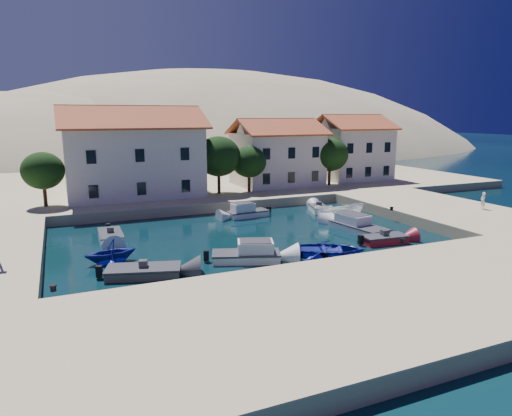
% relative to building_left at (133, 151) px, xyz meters
% --- Properties ---
extents(ground, '(400.00, 400.00, 0.00)m').
position_rel_building_left_xyz_m(ground, '(6.00, -28.00, -5.94)').
color(ground, black).
rests_on(ground, ground).
extents(quay_south, '(52.00, 12.00, 1.00)m').
position_rel_building_left_xyz_m(quay_south, '(6.00, -34.00, -5.44)').
color(quay_south, tan).
rests_on(quay_south, ground).
extents(quay_east, '(11.00, 20.00, 1.00)m').
position_rel_building_left_xyz_m(quay_east, '(26.50, -18.00, -5.44)').
color(quay_east, tan).
rests_on(quay_east, ground).
extents(quay_north, '(80.00, 36.00, 1.00)m').
position_rel_building_left_xyz_m(quay_north, '(8.00, 10.00, -5.44)').
color(quay_north, tan).
rests_on(quay_north, ground).
extents(hills, '(254.00, 176.00, 99.00)m').
position_rel_building_left_xyz_m(hills, '(26.64, 95.62, -29.34)').
color(hills, tan).
rests_on(hills, ground).
extents(building_left, '(14.70, 9.45, 9.70)m').
position_rel_building_left_xyz_m(building_left, '(0.00, 0.00, 0.00)').
color(building_left, beige).
rests_on(building_left, quay_north).
extents(building_mid, '(10.50, 8.40, 8.30)m').
position_rel_building_left_xyz_m(building_mid, '(18.00, 1.00, -0.71)').
color(building_mid, beige).
rests_on(building_mid, quay_north).
extents(building_right, '(9.45, 8.40, 8.80)m').
position_rel_building_left_xyz_m(building_right, '(30.00, 2.00, -0.46)').
color(building_right, beige).
rests_on(building_right, quay_north).
extents(trees, '(37.30, 5.30, 6.45)m').
position_rel_building_left_xyz_m(trees, '(10.51, -2.54, -1.10)').
color(trees, '#382314').
rests_on(trees, quay_north).
extents(bollards, '(29.36, 9.56, 0.30)m').
position_rel_building_left_xyz_m(bollards, '(8.80, -24.13, -4.79)').
color(bollards, black).
rests_on(bollards, ground).
extents(motorboat_grey_sw, '(4.86, 3.16, 1.25)m').
position_rel_building_left_xyz_m(motorboat_grey_sw, '(-3.29, -24.06, -5.64)').
color(motorboat_grey_sw, '#39393E').
rests_on(motorboat_grey_sw, ground).
extents(cabin_cruiser_south, '(4.98, 3.40, 1.60)m').
position_rel_building_left_xyz_m(cabin_cruiser_south, '(3.63, -23.76, -5.46)').
color(cabin_cruiser_south, white).
rests_on(cabin_cruiser_south, ground).
extents(rowboat_south, '(6.15, 5.51, 1.05)m').
position_rel_building_left_xyz_m(rowboat_south, '(9.55, -24.82, -5.94)').
color(rowboat_south, navy).
rests_on(rowboat_south, ground).
extents(motorboat_red_se, '(3.68, 1.88, 1.25)m').
position_rel_building_left_xyz_m(motorboat_red_se, '(15.13, -23.91, -5.64)').
color(motorboat_red_se, maroon).
rests_on(motorboat_red_se, ground).
extents(cabin_cruiser_east, '(2.88, 5.60, 1.60)m').
position_rel_building_left_xyz_m(cabin_cruiser_east, '(15.42, -20.19, -5.46)').
color(cabin_cruiser_east, white).
rests_on(cabin_cruiser_east, ground).
extents(boat_east, '(5.00, 3.15, 1.81)m').
position_rel_building_left_xyz_m(boat_east, '(16.16, -16.09, -5.94)').
color(boat_east, white).
rests_on(boat_east, ground).
extents(motorboat_white_ne, '(2.49, 3.63, 1.25)m').
position_rel_building_left_xyz_m(motorboat_white_ne, '(16.59, -11.76, -5.64)').
color(motorboat_white_ne, white).
rests_on(motorboat_white_ne, ground).
extents(rowboat_west, '(3.74, 3.35, 1.76)m').
position_rel_building_left_xyz_m(rowboat_west, '(-4.83, -20.41, -5.94)').
color(rowboat_west, navy).
rests_on(rowboat_west, ground).
extents(motorboat_white_west, '(1.86, 4.03, 1.25)m').
position_rel_building_left_xyz_m(motorboat_white_west, '(-4.21, -14.47, -5.64)').
color(motorboat_white_west, white).
rests_on(motorboat_white_west, ground).
extents(cabin_cruiser_north, '(4.14, 2.04, 1.60)m').
position_rel_building_left_xyz_m(cabin_cruiser_north, '(9.00, -11.10, -5.46)').
color(cabin_cruiser_north, white).
rests_on(cabin_cruiser_north, ground).
extents(pedestrian, '(0.63, 0.45, 1.63)m').
position_rel_building_left_xyz_m(pedestrian, '(28.97, -20.94, -4.12)').
color(pedestrian, white).
rests_on(pedestrian, quay_east).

